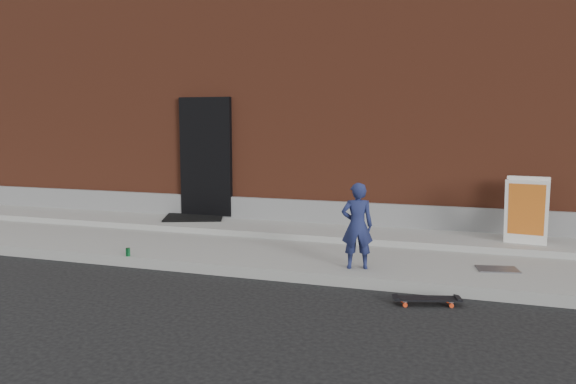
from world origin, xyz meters
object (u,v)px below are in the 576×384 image
at_px(child, 357,226).
at_px(pizza_sign, 527,210).
at_px(skateboard, 427,299).
at_px(soda_can, 128,252).

relative_size(child, pizza_sign, 1.13).
bearing_deg(skateboard, soda_can, 174.35).
xyz_separation_m(child, skateboard, (0.97, -0.78, -0.65)).
relative_size(pizza_sign, soda_can, 8.49).
xyz_separation_m(child, pizza_sign, (2.22, 1.87, 0.03)).
height_order(pizza_sign, soda_can, pizza_sign).
xyz_separation_m(skateboard, pizza_sign, (1.25, 2.65, 0.68)).
relative_size(skateboard, pizza_sign, 0.77).
bearing_deg(soda_can, skateboard, -5.65).
xyz_separation_m(pizza_sign, soda_can, (-5.48, -2.23, -0.54)).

